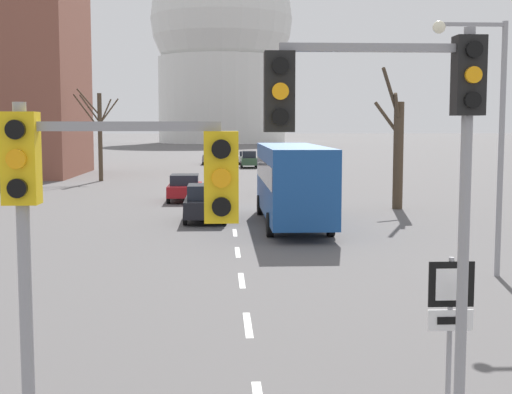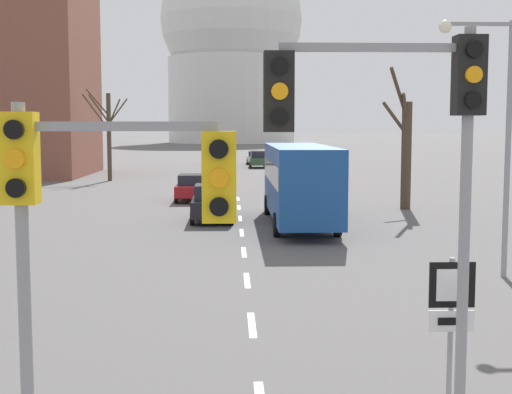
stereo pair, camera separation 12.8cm
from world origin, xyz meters
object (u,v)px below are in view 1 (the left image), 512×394
at_px(traffic_signal_near_right, 404,137).
at_px(sedan_far_left, 185,187).
at_px(sedan_mid_centre, 288,180).
at_px(city_bus, 292,179).
at_px(traffic_signal_near_left, 94,208).
at_px(street_lamp_right, 488,119).
at_px(sedan_near_right, 246,157).
at_px(sedan_far_right, 249,159).
at_px(sedan_near_left, 211,156).
at_px(sedan_distant_centre, 205,203).
at_px(route_sign_post, 450,321).

distance_m(traffic_signal_near_right, sedan_far_left, 33.01).
height_order(sedan_mid_centre, city_bus, city_bus).
relative_size(traffic_signal_near_right, sedan_far_left, 1.33).
distance_m(traffic_signal_near_left, street_lamp_right, 15.35).
xyz_separation_m(sedan_near_right, sedan_far_left, (-4.99, -39.93, 0.06)).
bearing_deg(street_lamp_right, sedan_mid_centre, 97.13).
bearing_deg(sedan_mid_centre, traffic_signal_near_left, -98.49).
bearing_deg(sedan_far_left, street_lamp_right, -65.60).
bearing_deg(sedan_far_right, city_bus, -89.81).
relative_size(sedan_mid_centre, sedan_far_right, 0.96).
xyz_separation_m(sedan_near_left, sedan_distant_centre, (0.34, -48.59, -0.04)).
bearing_deg(sedan_near_left, route_sign_post, -86.81).
bearing_deg(traffic_signal_near_left, sedan_near_left, 89.76).
height_order(traffic_signal_near_left, sedan_distant_centre, traffic_signal_near_left).
relative_size(sedan_near_left, sedan_near_right, 1.00).
distance_m(traffic_signal_near_left, sedan_near_left, 73.42).
height_order(sedan_far_right, city_bus, city_bus).
xyz_separation_m(sedan_far_left, city_bus, (5.18, -10.32, 1.25)).
distance_m(route_sign_post, sedan_far_right, 64.93).
bearing_deg(route_sign_post, street_lamp_right, 67.30).
bearing_deg(city_bus, sedan_far_right, 90.19).
bearing_deg(sedan_distant_centre, sedan_near_right, 85.74).
distance_m(route_sign_post, sedan_distant_centre, 23.63).
distance_m(traffic_signal_near_right, street_lamp_right, 12.55).
bearing_deg(traffic_signal_near_right, street_lamp_right, 64.72).
bearing_deg(sedan_mid_centre, street_lamp_right, -82.87).
bearing_deg(sedan_distant_centre, city_bus, -20.69).
distance_m(sedan_near_left, sedan_near_right, 3.98).
bearing_deg(sedan_far_left, traffic_signal_near_right, -82.53).
xyz_separation_m(traffic_signal_near_left, sedan_near_left, (0.31, 73.38, -2.60)).
relative_size(traffic_signal_near_right, street_lamp_right, 0.76).
distance_m(sedan_distant_centre, city_bus, 4.26).
bearing_deg(sedan_mid_centre, sedan_far_right, 92.79).
xyz_separation_m(route_sign_post, sedan_near_left, (-4.01, 71.91, -0.93)).
xyz_separation_m(sedan_mid_centre, sedan_distant_centre, (-5.05, -13.36, -0.00)).
distance_m(sedan_mid_centre, sedan_distant_centre, 14.29).
bearing_deg(city_bus, route_sign_post, -90.39).
bearing_deg(sedan_near_right, city_bus, -89.79).
xyz_separation_m(sedan_mid_centre, sedan_far_left, (-6.41, -4.49, -0.04)).
xyz_separation_m(traffic_signal_near_right, sedan_near_left, (-3.25, 72.26, -3.34)).
bearing_deg(sedan_distant_centre, street_lamp_right, -56.17).
bearing_deg(sedan_far_left, sedan_far_right, 81.26).
distance_m(traffic_signal_near_right, sedan_distant_centre, 24.09).
bearing_deg(traffic_signal_near_left, sedan_mid_centre, 81.51).
bearing_deg(sedan_mid_centre, sedan_near_left, 98.70).
bearing_deg(sedan_near_left, street_lamp_right, -81.96).
distance_m(traffic_signal_near_left, sedan_far_right, 66.58).
distance_m(traffic_signal_near_left, sedan_near_right, 73.78).
relative_size(street_lamp_right, sedan_distant_centre, 1.81).
bearing_deg(sedan_far_right, street_lamp_right, -85.13).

